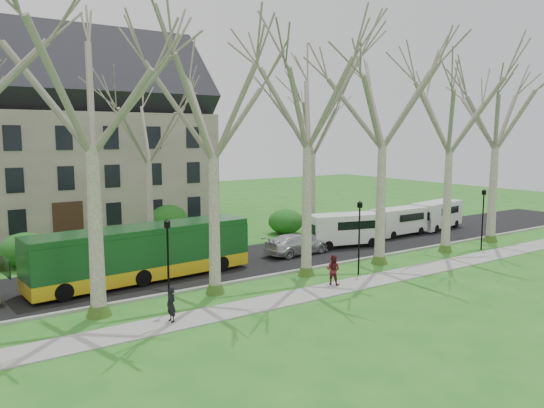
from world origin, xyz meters
The scene contains 16 objects.
ground centered at (0.00, 0.00, 0.00)m, with size 120.00×120.00×0.00m, color #237120.
sidewalk centered at (0.00, -2.50, 0.03)m, with size 70.00×2.00×0.06m, color gray.
road centered at (0.00, 5.50, 0.03)m, with size 80.00×8.00×0.06m, color black.
curb centered at (0.00, 1.50, 0.07)m, with size 80.00×0.25×0.14m, color #A5A39E.
building centered at (-6.00, 24.00, 8.07)m, with size 26.50×12.20×16.00m.
tree_row_verge centered at (0.00, 0.30, 7.00)m, with size 49.00×7.00×14.00m.
tree_row_far centered at (-1.33, 11.00, 6.00)m, with size 33.00×7.00×12.00m.
lamp_row centered at (0.00, -1.00, 2.57)m, with size 36.22×0.22×4.30m.
hedges centered at (-4.67, 14.00, 1.00)m, with size 30.60×8.60×2.00m.
bus_follow centered at (-5.04, 4.80, 1.64)m, with size 12.67×2.64×3.17m, color #14461C, non-canonical shape.
sedan centered at (6.02, 5.18, 0.76)m, with size 1.97×4.84×1.40m, color silver.
van_a centered at (10.55, 5.30, 1.26)m, with size 5.48×1.99×2.39m, color silver, non-canonical shape.
van_b centered at (17.09, 6.00, 1.18)m, with size 5.13×1.86×2.24m, color silver, non-canonical shape.
van_c centered at (22.07, 6.22, 1.25)m, with size 5.45×1.98×2.38m, color silver, non-canonical shape.
pedestrian_a centered at (-6.49, -2.39, 0.82)m, with size 0.56×0.37×1.53m, color black.
pedestrian_b centered at (3.23, -1.92, 0.88)m, with size 0.80×0.62×1.64m, color #5B151D.
Camera 1 is at (-15.44, -23.47, 8.23)m, focal length 35.00 mm.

